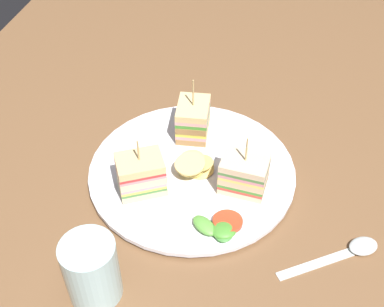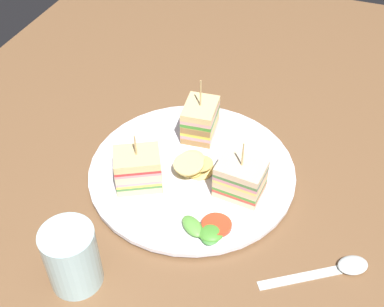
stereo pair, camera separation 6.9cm
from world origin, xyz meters
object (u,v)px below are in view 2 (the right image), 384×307
at_px(sandwich_wedge_1, 240,179).
at_px(sandwich_wedge_2, 200,120).
at_px(sandwich_wedge_0, 138,169).
at_px(plate, 192,171).
at_px(chip_pile, 194,166).
at_px(spoon, 341,268).
at_px(drinking_glass, 73,261).

xyz_separation_m(sandwich_wedge_1, sandwich_wedge_2, (-0.10, -0.09, 0.00)).
bearing_deg(sandwich_wedge_0, sandwich_wedge_1, -14.29).
relative_size(plate, sandwich_wedge_2, 3.01).
height_order(plate, sandwich_wedge_2, sandwich_wedge_2).
bearing_deg(chip_pile, sandwich_wedge_1, 79.16).
bearing_deg(sandwich_wedge_1, sandwich_wedge_2, -41.45).
bearing_deg(plate, sandwich_wedge_2, -168.81).
bearing_deg(sandwich_wedge_1, spoon, 160.42).
bearing_deg(sandwich_wedge_1, chip_pile, -5.54).
xyz_separation_m(plate, sandwich_wedge_0, (0.05, -0.06, 0.03)).
relative_size(sandwich_wedge_0, sandwich_wedge_1, 0.98).
xyz_separation_m(plate, drinking_glass, (0.21, -0.07, 0.03)).
bearing_deg(spoon, drinking_glass, 169.35).
bearing_deg(sandwich_wedge_0, spoon, -35.15).
relative_size(plate, chip_pile, 4.20).
xyz_separation_m(sandwich_wedge_1, chip_pile, (-0.01, -0.07, -0.01)).
xyz_separation_m(sandwich_wedge_2, chip_pile, (0.08, 0.02, -0.01)).
xyz_separation_m(plate, sandwich_wedge_2, (-0.08, -0.02, 0.03)).
distance_m(sandwich_wedge_0, sandwich_wedge_1, 0.14).
relative_size(sandwich_wedge_0, chip_pile, 1.25).
height_order(sandwich_wedge_0, spoon, sandwich_wedge_0).
relative_size(sandwich_wedge_1, drinking_glass, 1.05).
xyz_separation_m(plate, spoon, (0.09, 0.22, -0.00)).
height_order(sandwich_wedge_0, sandwich_wedge_2, sandwich_wedge_2).
height_order(sandwich_wedge_2, chip_pile, sandwich_wedge_2).
xyz_separation_m(spoon, drinking_glass, (0.12, -0.29, 0.03)).
height_order(sandwich_wedge_1, chip_pile, sandwich_wedge_1).
height_order(plate, chip_pile, chip_pile).
height_order(plate, sandwich_wedge_1, sandwich_wedge_1).
distance_m(sandwich_wedge_1, sandwich_wedge_2, 0.13).
height_order(sandwich_wedge_2, drinking_glass, sandwich_wedge_2).
bearing_deg(sandwich_wedge_2, spoon, 49.95).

